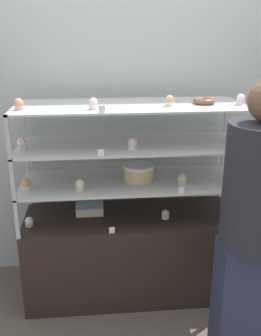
% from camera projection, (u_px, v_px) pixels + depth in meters
% --- Properties ---
extents(ground_plane, '(20.00, 20.00, 0.00)m').
position_uv_depth(ground_plane, '(130.00, 288.00, 3.02)').
color(ground_plane, brown).
extents(back_wall, '(8.00, 0.05, 2.60)m').
position_uv_depth(back_wall, '(125.00, 111.00, 2.98)').
color(back_wall, '#A8B2AD').
rests_on(back_wall, ground_plane).
extents(display_base, '(1.50, 0.55, 0.63)m').
position_uv_depth(display_base, '(130.00, 253.00, 2.92)').
color(display_base, black).
rests_on(display_base, ground_plane).
extents(display_riser_lower, '(1.50, 0.55, 0.26)m').
position_uv_depth(display_riser_lower, '(130.00, 182.00, 2.73)').
color(display_riser_lower, '#B7B7BC').
rests_on(display_riser_lower, display_base).
extents(display_riser_middle, '(1.50, 0.55, 0.26)m').
position_uv_depth(display_riser_middle, '(130.00, 146.00, 2.64)').
color(display_riser_middle, '#B7B7BC').
rests_on(display_riser_middle, display_riser_lower).
extents(display_riser_upper, '(1.50, 0.55, 0.26)m').
position_uv_depth(display_riser_upper, '(130.00, 107.00, 2.55)').
color(display_riser_upper, '#B7B7BC').
rests_on(display_riser_upper, display_riser_middle).
extents(layer_cake_centerpiece, '(0.22, 0.22, 0.12)m').
position_uv_depth(layer_cake_centerpiece, '(139.00, 172.00, 2.71)').
color(layer_cake_centerpiece, '#DBBC84').
rests_on(layer_cake_centerpiece, display_riser_lower).
extents(sheet_cake_frosted, '(0.20, 0.15, 0.06)m').
position_uv_depth(sheet_cake_frosted, '(90.00, 209.00, 2.84)').
color(sheet_cake_frosted, beige).
rests_on(sheet_cake_frosted, display_base).
extents(cupcake_0, '(0.05, 0.05, 0.06)m').
position_uv_depth(cupcake_0, '(29.00, 222.00, 2.65)').
color(cupcake_0, '#CCB28C').
rests_on(cupcake_0, display_base).
extents(cupcake_1, '(0.05, 0.05, 0.06)m').
position_uv_depth(cupcake_1, '(165.00, 214.00, 2.75)').
color(cupcake_1, beige).
rests_on(cupcake_1, display_base).
extents(cupcake_2, '(0.05, 0.05, 0.06)m').
position_uv_depth(cupcake_2, '(232.00, 215.00, 2.74)').
color(cupcake_2, '#CCB28C').
rests_on(cupcake_2, display_base).
extents(price_tag_0, '(0.04, 0.00, 0.04)m').
position_uv_depth(price_tag_0, '(112.00, 230.00, 2.55)').
color(price_tag_0, white).
rests_on(price_tag_0, display_base).
extents(cupcake_3, '(0.06, 0.06, 0.08)m').
position_uv_depth(cupcake_3, '(26.00, 184.00, 2.56)').
color(cupcake_3, beige).
rests_on(cupcake_3, display_riser_lower).
extents(cupcake_4, '(0.06, 0.06, 0.08)m').
position_uv_depth(cupcake_4, '(80.00, 185.00, 2.55)').
color(cupcake_4, beige).
rests_on(cupcake_4, display_riser_lower).
extents(cupcake_5, '(0.06, 0.06, 0.08)m').
position_uv_depth(cupcake_5, '(182.00, 179.00, 2.65)').
color(cupcake_5, beige).
rests_on(cupcake_5, display_riser_lower).
extents(cupcake_6, '(0.06, 0.06, 0.08)m').
position_uv_depth(cupcake_6, '(231.00, 176.00, 2.70)').
color(cupcake_6, white).
rests_on(cupcake_6, display_riser_lower).
extents(price_tag_1, '(0.04, 0.00, 0.04)m').
position_uv_depth(price_tag_1, '(181.00, 190.00, 2.51)').
color(price_tag_1, white).
rests_on(price_tag_1, display_riser_lower).
extents(cupcake_7, '(0.06, 0.06, 0.07)m').
position_uv_depth(cupcake_7, '(22.00, 144.00, 2.51)').
color(cupcake_7, beige).
rests_on(cupcake_7, display_riser_middle).
extents(cupcake_8, '(0.06, 0.06, 0.07)m').
position_uv_depth(cupcake_8, '(133.00, 144.00, 2.51)').
color(cupcake_8, white).
rests_on(cupcake_8, display_riser_middle).
extents(cupcake_9, '(0.06, 0.06, 0.07)m').
position_uv_depth(cupcake_9, '(232.00, 139.00, 2.64)').
color(cupcake_9, '#CCB28C').
rests_on(cupcake_9, display_riser_middle).
extents(price_tag_2, '(0.04, 0.00, 0.04)m').
position_uv_depth(price_tag_2, '(101.00, 153.00, 2.37)').
color(price_tag_2, white).
rests_on(price_tag_2, display_riser_middle).
extents(cupcake_10, '(0.05, 0.05, 0.07)m').
position_uv_depth(cupcake_10, '(19.00, 104.00, 2.37)').
color(cupcake_10, '#CCB28C').
rests_on(cupcake_10, display_riser_upper).
extents(cupcake_11, '(0.05, 0.05, 0.07)m').
position_uv_depth(cupcake_11, '(93.00, 104.00, 2.39)').
color(cupcake_11, white).
rests_on(cupcake_11, display_riser_upper).
extents(cupcake_12, '(0.05, 0.05, 0.07)m').
position_uv_depth(cupcake_12, '(170.00, 101.00, 2.48)').
color(cupcake_12, white).
rests_on(cupcake_12, display_riser_upper).
extents(cupcake_13, '(0.05, 0.05, 0.07)m').
position_uv_depth(cupcake_13, '(241.00, 99.00, 2.53)').
color(cupcake_13, beige).
rests_on(cupcake_13, display_riser_upper).
extents(price_tag_3, '(0.04, 0.00, 0.04)m').
position_uv_depth(price_tag_3, '(102.00, 109.00, 2.28)').
color(price_tag_3, white).
rests_on(price_tag_3, display_riser_upper).
extents(donut_glazed, '(0.14, 0.14, 0.04)m').
position_uv_depth(donut_glazed, '(204.00, 101.00, 2.57)').
color(donut_glazed, brown).
rests_on(donut_glazed, display_riser_upper).
extents(customer_figure, '(0.39, 0.39, 1.66)m').
position_uv_depth(customer_figure, '(256.00, 223.00, 2.14)').
color(customer_figure, '#282D47').
rests_on(customer_figure, ground_plane).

